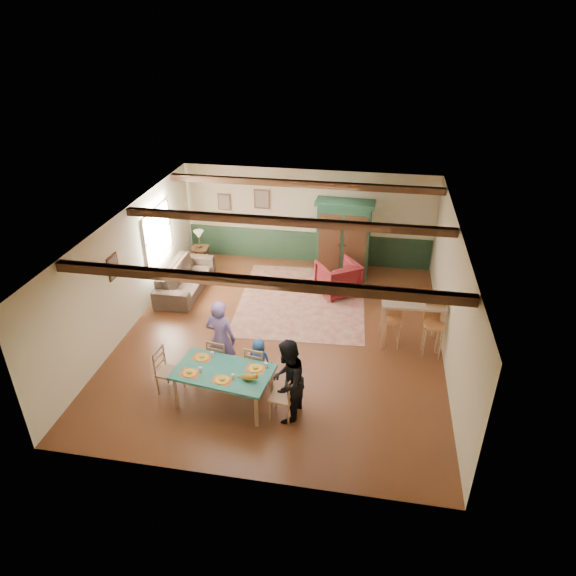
% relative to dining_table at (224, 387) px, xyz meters
% --- Properties ---
extents(floor, '(8.00, 8.00, 0.00)m').
position_rel_dining_table_xyz_m(floor, '(0.65, 2.33, -0.37)').
color(floor, '#4F2716').
rests_on(floor, ground).
extents(wall_back, '(7.00, 0.02, 2.70)m').
position_rel_dining_table_xyz_m(wall_back, '(0.65, 6.33, 0.98)').
color(wall_back, beige).
rests_on(wall_back, floor).
extents(wall_left, '(0.02, 8.00, 2.70)m').
position_rel_dining_table_xyz_m(wall_left, '(-2.85, 2.33, 0.98)').
color(wall_left, beige).
rests_on(wall_left, floor).
extents(wall_right, '(0.02, 8.00, 2.70)m').
position_rel_dining_table_xyz_m(wall_right, '(4.15, 2.33, 0.98)').
color(wall_right, beige).
rests_on(wall_right, floor).
extents(ceiling, '(7.00, 8.00, 0.02)m').
position_rel_dining_table_xyz_m(ceiling, '(0.65, 2.33, 2.33)').
color(ceiling, beige).
rests_on(ceiling, wall_back).
extents(wainscot_back, '(6.95, 0.03, 0.90)m').
position_rel_dining_table_xyz_m(wainscot_back, '(0.65, 6.31, 0.08)').
color(wainscot_back, '#1A301F').
rests_on(wainscot_back, floor).
extents(ceiling_beam_front, '(6.95, 0.16, 0.16)m').
position_rel_dining_table_xyz_m(ceiling_beam_front, '(0.65, 0.03, 2.24)').
color(ceiling_beam_front, black).
rests_on(ceiling_beam_front, ceiling).
extents(ceiling_beam_mid, '(6.95, 0.16, 0.16)m').
position_rel_dining_table_xyz_m(ceiling_beam_mid, '(0.65, 2.73, 2.24)').
color(ceiling_beam_mid, black).
rests_on(ceiling_beam_mid, ceiling).
extents(ceiling_beam_back, '(6.95, 0.16, 0.16)m').
position_rel_dining_table_xyz_m(ceiling_beam_back, '(0.65, 5.33, 2.24)').
color(ceiling_beam_back, black).
rests_on(ceiling_beam_back, ceiling).
extents(window_left, '(0.06, 1.60, 1.30)m').
position_rel_dining_table_xyz_m(window_left, '(-2.82, 4.03, 1.18)').
color(window_left, white).
rests_on(window_left, wall_left).
extents(picture_left_wall, '(0.04, 0.42, 0.52)m').
position_rel_dining_table_xyz_m(picture_left_wall, '(-2.82, 1.73, 1.38)').
color(picture_left_wall, gray).
rests_on(picture_left_wall, wall_left).
extents(picture_back_a, '(0.45, 0.04, 0.55)m').
position_rel_dining_table_xyz_m(picture_back_a, '(-0.65, 6.30, 1.43)').
color(picture_back_a, gray).
rests_on(picture_back_a, wall_back).
extents(picture_back_b, '(0.38, 0.04, 0.48)m').
position_rel_dining_table_xyz_m(picture_back_b, '(-1.75, 6.30, 1.28)').
color(picture_back_b, gray).
rests_on(picture_back_b, wall_back).
extents(dining_table, '(1.88, 1.21, 0.74)m').
position_rel_dining_table_xyz_m(dining_table, '(0.00, 0.00, 0.00)').
color(dining_table, '#216B5A').
rests_on(dining_table, floor).
extents(dining_chair_far_left, '(0.47, 0.48, 0.93)m').
position_rel_dining_table_xyz_m(dining_chair_far_left, '(-0.29, 0.75, 0.10)').
color(dining_chair_far_left, '#A17250').
rests_on(dining_chair_far_left, floor).
extents(dining_chair_far_right, '(0.47, 0.48, 0.93)m').
position_rel_dining_table_xyz_m(dining_chair_far_right, '(0.49, 0.64, 0.10)').
color(dining_chair_far_right, '#A17250').
rests_on(dining_chair_far_right, floor).
extents(dining_chair_end_left, '(0.48, 0.47, 0.93)m').
position_rel_dining_table_xyz_m(dining_chair_end_left, '(-1.12, 0.16, 0.10)').
color(dining_chair_end_left, '#A17250').
rests_on(dining_chair_end_left, floor).
extents(dining_chair_end_right, '(0.48, 0.47, 0.93)m').
position_rel_dining_table_xyz_m(dining_chair_end_right, '(1.12, -0.16, 0.10)').
color(dining_chair_end_right, '#A17250').
rests_on(dining_chair_end_right, floor).
extents(person_man, '(0.67, 0.49, 1.69)m').
position_rel_dining_table_xyz_m(person_man, '(-0.28, 0.83, 0.48)').
color(person_man, '#785EA1').
rests_on(person_man, floor).
extents(person_woman, '(0.72, 0.86, 1.62)m').
position_rel_dining_table_xyz_m(person_woman, '(1.21, -0.17, 0.44)').
color(person_woman, black).
rests_on(person_woman, floor).
extents(person_child, '(0.52, 0.38, 0.98)m').
position_rel_dining_table_xyz_m(person_child, '(0.50, 0.72, 0.12)').
color(person_child, '#254F95').
rests_on(person_child, floor).
extents(cat, '(0.37, 0.18, 0.18)m').
position_rel_dining_table_xyz_m(cat, '(0.52, -0.17, 0.46)').
color(cat, orange).
rests_on(cat, dining_table).
extents(place_setting_near_left, '(0.43, 0.35, 0.11)m').
position_rel_dining_table_xyz_m(place_setting_near_left, '(-0.57, -0.17, 0.42)').
color(place_setting_near_left, '#F9AC21').
rests_on(place_setting_near_left, dining_table).
extents(place_setting_near_center, '(0.43, 0.35, 0.11)m').
position_rel_dining_table_xyz_m(place_setting_near_center, '(0.06, -0.26, 0.42)').
color(place_setting_near_center, '#F9AC21').
rests_on(place_setting_near_center, dining_table).
extents(place_setting_far_left, '(0.43, 0.35, 0.11)m').
position_rel_dining_table_xyz_m(place_setting_far_left, '(-0.50, 0.32, 0.42)').
color(place_setting_far_left, '#F9AC21').
rests_on(place_setting_far_left, dining_table).
extents(place_setting_far_right, '(0.43, 0.35, 0.11)m').
position_rel_dining_table_xyz_m(place_setting_far_right, '(0.57, 0.17, 0.42)').
color(place_setting_far_right, '#F9AC21').
rests_on(place_setting_far_right, dining_table).
extents(area_rug, '(3.32, 3.86, 0.01)m').
position_rel_dining_table_xyz_m(area_rug, '(0.85, 4.00, -0.36)').
color(area_rug, '#CAB192').
rests_on(area_rug, floor).
extents(armoire, '(1.55, 0.67, 2.15)m').
position_rel_dining_table_xyz_m(armoire, '(1.72, 5.55, 0.71)').
color(armoire, '#153523').
rests_on(armoire, floor).
extents(armchair, '(1.31, 1.32, 0.87)m').
position_rel_dining_table_xyz_m(armchair, '(1.69, 4.57, 0.07)').
color(armchair, '#430D14').
rests_on(armchair, floor).
extents(sofa, '(0.94, 2.36, 0.69)m').
position_rel_dining_table_xyz_m(sofa, '(-2.23, 4.06, -0.02)').
color(sofa, '#3E3127').
rests_on(sofa, floor).
extents(end_table, '(0.47, 0.47, 0.55)m').
position_rel_dining_table_xyz_m(end_table, '(-2.30, 5.50, -0.09)').
color(end_table, black).
rests_on(end_table, floor).
extents(table_lamp, '(0.29, 0.29, 0.51)m').
position_rel_dining_table_xyz_m(table_lamp, '(-2.30, 5.50, 0.44)').
color(table_lamp, '#CAB783').
rests_on(table_lamp, end_table).
extents(counter_table, '(1.37, 0.85, 1.11)m').
position_rel_dining_table_xyz_m(counter_table, '(3.43, 2.58, 0.19)').
color(counter_table, '#C5B199').
rests_on(counter_table, floor).
extents(bar_stool_left, '(0.37, 0.40, 1.02)m').
position_rel_dining_table_xyz_m(bar_stool_left, '(3.06, 2.43, 0.14)').
color(bar_stool_left, '#C07B4A').
rests_on(bar_stool_left, floor).
extents(bar_stool_right, '(0.44, 0.49, 1.24)m').
position_rel_dining_table_xyz_m(bar_stool_right, '(3.88, 2.20, 0.25)').
color(bar_stool_right, '#C07B4A').
rests_on(bar_stool_right, floor).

